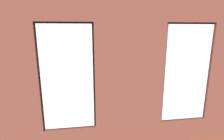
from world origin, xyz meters
TOP-DOWN VIEW (x-y plane):
  - ground_plane at (0.00, 0.00)m, footprint 6.25×5.64m
  - brick_wall_with_windows at (0.00, 2.44)m, footprint 5.65×0.30m
  - white_wall_right at (2.77, 0.20)m, footprint 0.10×4.64m
  - couch_by_window at (0.60, 1.79)m, footprint 1.89×0.87m
  - couch_left at (-2.12, 0.17)m, footprint 1.02×1.97m
  - coffee_table at (0.07, -0.47)m, footprint 1.22×0.83m
  - cup_ceramic at (-0.02, -0.35)m, footprint 0.08×0.08m
  - candle_jar at (0.44, -0.35)m, footprint 0.08×0.08m
  - table_plant_small at (0.23, -0.58)m, footprint 0.11×0.11m
  - remote_black at (-0.26, -0.62)m, footprint 0.07×0.18m
  - media_console at (2.47, 0.37)m, footprint 1.30×0.42m
  - tv_flatscreen at (2.47, 0.37)m, footprint 1.05×0.20m
  - papasan_chair at (1.20, -1.60)m, footprint 1.16×1.16m
  - potted_plant_mid_room_small at (-1.12, -1.06)m, footprint 0.33×0.33m
  - potted_plant_by_left_couch at (-1.72, -1.24)m, footprint 0.36×0.36m
  - potted_plant_corner_far_left at (-2.27, 1.89)m, footprint 0.51×0.51m
  - potted_plant_between_couches at (-0.80, 1.74)m, footprint 0.46×0.46m

SIDE VIEW (x-z plane):
  - ground_plane at x=0.00m, z-range -0.10..0.00m
  - media_console at x=2.47m, z-range 0.00..0.53m
  - couch_left at x=-2.12m, z-range -0.07..0.73m
  - couch_by_window at x=0.60m, z-range -0.07..0.73m
  - potted_plant_by_left_couch at x=-1.72m, z-range 0.10..0.66m
  - coffee_table at x=0.07m, z-range 0.17..0.62m
  - potted_plant_mid_room_small at x=-1.12m, z-range 0.10..0.76m
  - papasan_chair at x=1.20m, z-range 0.10..0.81m
  - remote_black at x=-0.26m, z-range 0.45..0.48m
  - potted_plant_between_couches at x=-0.80m, z-range 0.10..0.85m
  - potted_plant_corner_far_left at x=-2.27m, z-range 0.11..0.88m
  - cup_ceramic at x=-0.02m, z-range 0.45..0.54m
  - candle_jar at x=0.44m, z-range 0.45..0.54m
  - table_plant_small at x=0.23m, z-range 0.46..0.64m
  - tv_flatscreen at x=2.47m, z-range 0.54..1.29m
  - brick_wall_with_windows at x=0.00m, z-range -0.01..3.12m
  - white_wall_right at x=2.77m, z-range 0.00..3.13m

